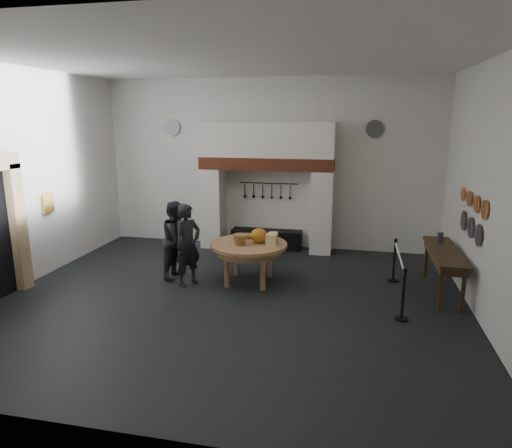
% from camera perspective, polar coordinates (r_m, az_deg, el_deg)
% --- Properties ---
extents(floor, '(9.00, 8.00, 0.02)m').
position_cam_1_polar(floor, '(9.08, -3.18, -9.41)').
color(floor, black).
rests_on(floor, ground).
extents(ceiling, '(9.00, 8.00, 0.02)m').
position_cam_1_polar(ceiling, '(8.44, -3.60, 20.08)').
color(ceiling, silver).
rests_on(ceiling, wall_back).
extents(wall_back, '(9.00, 0.02, 4.50)m').
position_cam_1_polar(wall_back, '(12.34, 1.62, 7.46)').
color(wall_back, silver).
rests_on(wall_back, floor).
extents(wall_front, '(9.00, 0.02, 4.50)m').
position_cam_1_polar(wall_front, '(4.81, -16.18, -2.28)').
color(wall_front, silver).
rests_on(wall_front, floor).
extents(wall_left, '(0.02, 8.00, 4.50)m').
position_cam_1_polar(wall_left, '(10.59, -27.64, 5.00)').
color(wall_left, silver).
rests_on(wall_left, floor).
extents(wall_right, '(0.02, 8.00, 4.50)m').
position_cam_1_polar(wall_right, '(8.47, 27.48, 3.30)').
color(wall_right, silver).
rests_on(wall_right, floor).
extents(chimney_pier_left, '(0.55, 0.70, 2.15)m').
position_cam_1_polar(chimney_pier_left, '(12.53, -5.36, 2.07)').
color(chimney_pier_left, silver).
rests_on(chimney_pier_left, floor).
extents(chimney_pier_right, '(0.55, 0.70, 2.15)m').
position_cam_1_polar(chimney_pier_right, '(11.99, 8.22, 1.48)').
color(chimney_pier_right, silver).
rests_on(chimney_pier_right, floor).
extents(hearth_brick_band, '(3.50, 0.72, 0.32)m').
position_cam_1_polar(hearth_brick_band, '(11.99, 1.31, 7.59)').
color(hearth_brick_band, '#9E442B').
rests_on(hearth_brick_band, chimney_pier_left).
extents(chimney_hood, '(3.50, 0.70, 0.90)m').
position_cam_1_polar(chimney_hood, '(11.95, 1.33, 10.50)').
color(chimney_hood, silver).
rests_on(chimney_hood, hearth_brick_band).
extents(iron_range, '(1.90, 0.45, 0.50)m').
position_cam_1_polar(iron_range, '(12.43, 1.32, -1.87)').
color(iron_range, black).
rests_on(iron_range, floor).
extents(utensil_rail, '(1.60, 0.02, 0.02)m').
position_cam_1_polar(utensil_rail, '(12.32, 1.54, 5.11)').
color(utensil_rail, black).
rests_on(utensil_rail, wall_back).
extents(door_jamb_far, '(0.22, 0.30, 2.60)m').
position_cam_1_polar(door_jamb_far, '(10.45, -27.62, -0.41)').
color(door_jamb_far, tan).
rests_on(door_jamb_far, floor).
extents(wall_plaque, '(0.05, 0.34, 0.44)m').
position_cam_1_polar(wall_plaque, '(11.27, -24.54, 2.38)').
color(wall_plaque, gold).
rests_on(wall_plaque, wall_left).
extents(work_table, '(1.96, 1.96, 0.07)m').
position_cam_1_polar(work_table, '(9.71, -0.91, -2.61)').
color(work_table, tan).
rests_on(work_table, floor).
extents(pumpkin, '(0.36, 0.36, 0.31)m').
position_cam_1_polar(pumpkin, '(9.71, 0.37, -1.44)').
color(pumpkin, '#C47A1B').
rests_on(pumpkin, work_table).
extents(cheese_block_big, '(0.22, 0.22, 0.24)m').
position_cam_1_polar(cheese_block_big, '(9.53, 1.96, -1.96)').
color(cheese_block_big, '#D7CB80').
rests_on(cheese_block_big, work_table).
extents(cheese_block_small, '(0.18, 0.18, 0.20)m').
position_cam_1_polar(cheese_block_small, '(9.82, 2.15, -1.62)').
color(cheese_block_small, '#D5BD7F').
rests_on(cheese_block_small, work_table).
extents(wicker_basket, '(0.38, 0.38, 0.22)m').
position_cam_1_polar(wicker_basket, '(9.57, -1.99, -1.96)').
color(wicker_basket, olive).
rests_on(wicker_basket, work_table).
extents(bread_loaf, '(0.31, 0.18, 0.13)m').
position_cam_1_polar(bread_loaf, '(10.04, -1.01, -1.49)').
color(bread_loaf, '#A17D39').
rests_on(bread_loaf, work_table).
extents(visitor_near, '(0.69, 0.76, 1.75)m').
position_cam_1_polar(visitor_near, '(9.68, -8.51, -2.60)').
color(visitor_near, black).
rests_on(visitor_near, floor).
extents(visitor_far, '(0.73, 0.90, 1.72)m').
position_cam_1_polar(visitor_far, '(10.19, -9.83, -1.94)').
color(visitor_far, black).
rests_on(visitor_far, floor).
extents(side_table, '(0.55, 2.20, 0.06)m').
position_cam_1_polar(side_table, '(9.87, 22.54, -3.21)').
color(side_table, '#392A14').
rests_on(side_table, floor).
extents(pewter_jug, '(0.12, 0.12, 0.22)m').
position_cam_1_polar(pewter_jug, '(10.40, 22.04, -1.55)').
color(pewter_jug, '#454549').
rests_on(pewter_jug, side_table).
extents(copper_pan_a, '(0.03, 0.34, 0.34)m').
position_cam_1_polar(copper_pan_a, '(8.70, 26.69, 1.60)').
color(copper_pan_a, '#C6662D').
rests_on(copper_pan_a, wall_right).
extents(copper_pan_b, '(0.03, 0.32, 0.32)m').
position_cam_1_polar(copper_pan_b, '(9.22, 25.87, 2.28)').
color(copper_pan_b, '#C6662D').
rests_on(copper_pan_b, wall_right).
extents(copper_pan_c, '(0.03, 0.30, 0.30)m').
position_cam_1_polar(copper_pan_c, '(9.75, 25.14, 2.88)').
color(copper_pan_c, '#C6662D').
rests_on(copper_pan_c, wall_right).
extents(copper_pan_d, '(0.03, 0.28, 0.28)m').
position_cam_1_polar(copper_pan_d, '(10.28, 24.48, 3.42)').
color(copper_pan_d, '#C6662D').
rests_on(copper_pan_d, wall_right).
extents(pewter_plate_left, '(0.03, 0.40, 0.40)m').
position_cam_1_polar(pewter_plate_left, '(8.99, 26.05, -1.27)').
color(pewter_plate_left, '#4C4C51').
rests_on(pewter_plate_left, wall_right).
extents(pewter_plate_mid, '(0.03, 0.40, 0.40)m').
position_cam_1_polar(pewter_plate_mid, '(9.56, 25.23, -0.39)').
color(pewter_plate_mid, '#4C4C51').
rests_on(pewter_plate_mid, wall_right).
extents(pewter_plate_right, '(0.03, 0.40, 0.40)m').
position_cam_1_polar(pewter_plate_right, '(10.13, 24.50, 0.40)').
color(pewter_plate_right, '#4C4C51').
rests_on(pewter_plate_right, wall_right).
extents(pewter_plate_back_left, '(0.44, 0.03, 0.44)m').
position_cam_1_polar(pewter_plate_back_left, '(13.01, -10.41, 11.75)').
color(pewter_plate_back_left, '#4C4C51').
rests_on(pewter_plate_back_left, wall_back).
extents(pewter_plate_back_right, '(0.44, 0.03, 0.44)m').
position_cam_1_polar(pewter_plate_back_right, '(12.04, 14.61, 11.44)').
color(pewter_plate_back_right, '#4C4C51').
rests_on(pewter_plate_back_right, wall_back).
extents(barrier_post_near, '(0.05, 0.05, 0.90)m').
position_cam_1_polar(barrier_post_near, '(8.46, 17.92, -8.52)').
color(barrier_post_near, black).
rests_on(barrier_post_near, floor).
extents(barrier_post_far, '(0.05, 0.05, 0.90)m').
position_cam_1_polar(barrier_post_far, '(10.34, 16.90, -4.47)').
color(barrier_post_far, black).
rests_on(barrier_post_far, floor).
extents(barrier_rope, '(0.04, 2.00, 0.04)m').
position_cam_1_polar(barrier_rope, '(9.27, 17.52, -3.96)').
color(barrier_rope, white).
rests_on(barrier_rope, barrier_post_near).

